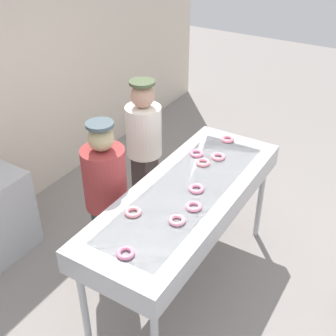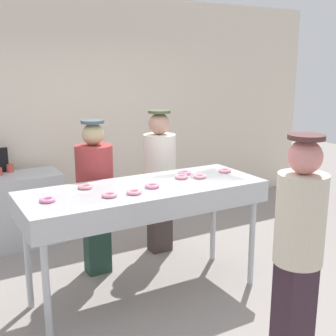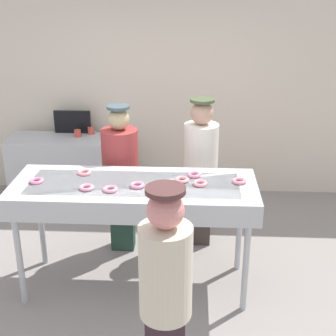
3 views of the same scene
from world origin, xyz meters
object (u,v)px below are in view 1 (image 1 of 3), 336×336
Objects in this scene: strawberry_donut_5 at (228,139)px; strawberry_donut_6 at (126,253)px; worker_assistant at (144,145)px; strawberry_donut_3 at (196,189)px; fryer_conveyor at (186,200)px; strawberry_donut_2 at (197,153)px; strawberry_donut_4 at (177,220)px; strawberry_donut_7 at (194,206)px; strawberry_donut_1 at (203,163)px; strawberry_donut_0 at (218,157)px; worker_baker at (106,193)px; strawberry_donut_8 at (133,212)px.

strawberry_donut_5 and strawberry_donut_6 have the same top height.
strawberry_donut_3 is at bearing 70.65° from worker_assistant.
strawberry_donut_2 reaches higher than fryer_conveyor.
strawberry_donut_4 and strawberry_donut_6 have the same top height.
strawberry_donut_7 is (-0.71, -0.36, 0.00)m from strawberry_donut_2.
fryer_conveyor is 17.22× the size of strawberry_donut_1.
strawberry_donut_0 is at bearing 101.49° from worker_assistant.
worker_baker is (0.17, 0.81, -0.16)m from strawberry_donut_4.
strawberry_donut_8 is at bearing 43.17° from worker_assistant.
strawberry_donut_2 is at bearing 0.18° from strawberry_donut_8.
strawberry_donut_8 is at bearing 169.98° from strawberry_donut_0.
strawberry_donut_5 is 1.00× the size of strawberry_donut_7.
strawberry_donut_3 is 1.00× the size of strawberry_donut_7.
worker_assistant is (0.78, 0.99, -0.14)m from strawberry_donut_7.
strawberry_donut_2 is at bearing 20.16° from fryer_conveyor.
strawberry_donut_5 is 1.00× the size of strawberry_donut_6.
strawberry_donut_0 is 1.00× the size of strawberry_donut_5.
strawberry_donut_4 and strawberry_donut_5 have the same top height.
strawberry_donut_1 is at bearing -131.53° from strawberry_donut_2.
strawberry_donut_0 and strawberry_donut_5 have the same top height.
strawberry_donut_2 is (-0.05, 0.19, 0.00)m from strawberry_donut_0.
strawberry_donut_3 is (-0.54, -0.07, 0.00)m from strawberry_donut_0.
worker_assistant is (0.81, 0.16, 0.02)m from worker_baker.
strawberry_donut_2 is 0.65m from worker_assistant.
fryer_conveyor is at bearing 91.82° from worker_baker.
strawberry_donut_4 is 1.38m from worker_assistant.
strawberry_donut_4 is 1.00× the size of strawberry_donut_6.
fryer_conveyor is 1.37× the size of worker_baker.
strawberry_donut_3 is (0.04, -0.07, 0.12)m from fryer_conveyor.
fryer_conveyor is at bearing 42.20° from strawberry_donut_7.
strawberry_donut_0 is 0.78m from strawberry_donut_7.
strawberry_donut_4 is at bearing -170.86° from strawberry_donut_3.
strawberry_donut_2 and strawberry_donut_5 have the same top height.
strawberry_donut_4 is 0.21m from strawberry_donut_7.
strawberry_donut_3 is (-0.38, -0.14, 0.00)m from strawberry_donut_1.
strawberry_donut_0 is 0.08× the size of worker_assistant.
fryer_conveyor is at bearing -21.84° from strawberry_donut_8.
worker_baker is 0.98× the size of worker_assistant.
strawberry_donut_1 is at bearing 179.61° from strawberry_donut_5.
strawberry_donut_0 is at bearing 124.02° from worker_baker.
strawberry_donut_0 is at bearing 0.97° from strawberry_donut_6.
strawberry_donut_2 is 1.00× the size of strawberry_donut_7.
strawberry_donut_6 is (-0.47, 0.12, 0.00)m from strawberry_donut_4.
strawberry_donut_8 is (-1.01, -0.00, 0.00)m from strawberry_donut_2.
strawberry_donut_6 and strawberry_donut_8 have the same top height.
strawberry_donut_7 is at bearing -168.23° from strawberry_donut_5.
strawberry_donut_7 is at bearing -49.92° from strawberry_donut_8.
worker_baker is at bearing 109.18° from strawberry_donut_3.
strawberry_donut_4 is 1.00× the size of strawberry_donut_5.
strawberry_donut_1 and strawberry_donut_3 have the same top height.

